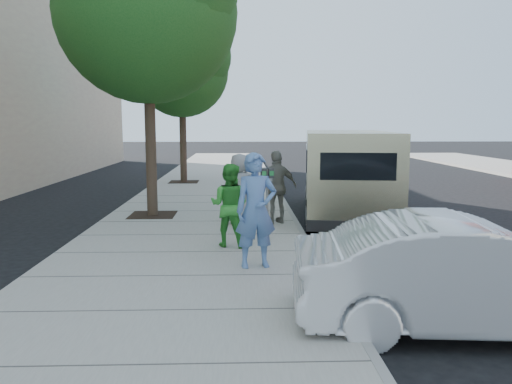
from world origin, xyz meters
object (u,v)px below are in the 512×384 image
at_px(person_officer, 256,210).
at_px(parking_meter, 267,186).
at_px(tree_far, 183,66).
at_px(person_gray_shirt, 239,189).
at_px(person_green_shirt, 229,205).
at_px(tree_near, 149,5).
at_px(sedan, 470,275).
at_px(person_striped_polo, 277,187).
at_px(van, 346,172).

bearing_deg(person_officer, parking_meter, 71.76).
relative_size(tree_far, person_gray_shirt, 3.78).
xyz_separation_m(tree_far, person_green_shirt, (2.08, -11.06, -3.91)).
bearing_deg(person_officer, tree_near, 106.26).
distance_m(person_officer, person_green_shirt, 1.55).
distance_m(tree_near, person_officer, 7.10).
bearing_deg(person_officer, person_gray_shirt, 83.19).
relative_size(person_officer, person_gray_shirt, 1.13).
distance_m(parking_meter, person_officer, 2.81).
xyz_separation_m(tree_near, person_green_shirt, (2.08, -3.46, -4.57)).
bearing_deg(parking_meter, person_green_shirt, -132.94).
distance_m(tree_near, sedan, 10.17).
height_order(person_green_shirt, person_striped_polo, person_striped_polo).
xyz_separation_m(parking_meter, person_striped_polo, (0.29, 0.94, -0.15)).
bearing_deg(person_gray_shirt, person_striped_polo, -177.63).
bearing_deg(person_green_shirt, person_officer, 125.73).
xyz_separation_m(person_officer, person_green_shirt, (-0.48, 1.47, -0.15)).
relative_size(tree_far, van, 0.99).
bearing_deg(person_officer, sedan, -54.24).
height_order(tree_near, person_green_shirt, tree_near).
relative_size(tree_far, sedan, 1.49).
bearing_deg(tree_near, van, 3.64).
bearing_deg(person_green_shirt, tree_near, -41.34).
relative_size(van, person_striped_polo, 3.70).
distance_m(van, sedan, 7.69).
bearing_deg(tree_far, person_gray_shirt, -75.58).
relative_size(parking_meter, person_striped_polo, 0.81).
distance_m(parking_meter, van, 3.38).
distance_m(person_officer, person_striped_polo, 3.78).
distance_m(sedan, person_gray_shirt, 6.72).
bearing_deg(tree_far, van, -54.35).
bearing_deg(parking_meter, person_gray_shirt, 114.35).
bearing_deg(person_gray_shirt, person_officer, 93.09).
distance_m(sedan, person_green_shirt, 4.94).
bearing_deg(van, person_officer, -109.33).
bearing_deg(tree_near, tree_far, 90.00).
bearing_deg(person_officer, van, 52.05).
bearing_deg(person_gray_shirt, parking_meter, 123.97).
xyz_separation_m(tree_near, van, (5.21, 0.33, -4.29)).
bearing_deg(person_gray_shirt, sedan, 113.91).
bearing_deg(person_officer, person_green_shirt, 96.90).
distance_m(tree_far, person_officer, 13.33).
distance_m(van, person_gray_shirt, 3.35).
bearing_deg(parking_meter, person_striped_polo, 61.90).
bearing_deg(person_green_shirt, parking_meter, -104.40).
relative_size(parking_meter, person_gray_shirt, 0.84).
relative_size(van, sedan, 1.51).
bearing_deg(person_striped_polo, parking_meter, 51.71).
height_order(tree_near, person_officer, tree_near).
height_order(parking_meter, person_gray_shirt, person_gray_shirt).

